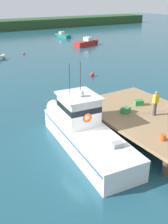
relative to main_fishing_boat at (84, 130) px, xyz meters
name	(u,v)px	position (x,y,z in m)	size (l,w,h in m)	color
ground_plane	(85,150)	(-0.26, -0.57, -1.01)	(200.00, 200.00, 0.00)	#1E4C5B
dock	(146,115)	(4.54, -0.57, 0.07)	(6.00, 9.00, 1.20)	#4C3D2D
main_fishing_boat	(84,130)	(0.00, 0.00, 0.00)	(3.37, 9.94, 4.80)	white
crate_single_far	(139,103)	(5.10, 0.79, 0.38)	(0.60, 0.44, 0.38)	#2D8442
crate_stack_near_edge	(126,110)	(3.45, 0.26, 0.38)	(0.60, 0.44, 0.37)	#2D8442
bait_bucket	(163,137)	(2.75, -3.59, 0.36)	(0.32, 0.32, 0.34)	#E04C19
deckhand_by_the_boat	(155,103)	(4.77, -1.02, 1.05)	(0.36, 0.22, 1.63)	#383842
moored_boat_far_left	(63,36)	(20.13, 40.61, -0.60)	(1.63, 4.73, 1.19)	#196B5B
moored_boat_off_the_point	(86,43)	(18.91, 29.15, -0.50)	(5.90, 2.97, 1.49)	red
mooring_buoy_spare_mooring	(24,53)	(6.47, 27.66, -0.84)	(0.33, 0.33, 0.33)	red
mooring_buoy_channel_marker	(92,74)	(8.68, 11.97, -0.77)	(0.47, 0.47, 0.47)	red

